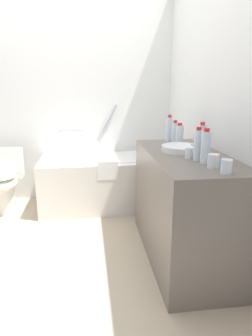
% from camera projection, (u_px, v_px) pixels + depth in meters
% --- Properties ---
extents(ground_plane, '(3.71, 3.71, 0.00)m').
position_uv_depth(ground_plane, '(58.00, 247.00, 2.67)').
color(ground_plane, '#C1AD8E').
extents(wall_back_tiled, '(3.11, 0.10, 2.57)m').
position_uv_depth(wall_back_tiled, '(61.00, 96.00, 3.63)').
color(wall_back_tiled, silver).
rests_on(wall_back_tiled, ground_plane).
extents(wall_right_mirror, '(0.10, 3.01, 2.57)m').
position_uv_depth(wall_right_mirror, '(218.00, 100.00, 2.50)').
color(wall_right_mirror, silver).
rests_on(wall_right_mirror, ground_plane).
extents(bathtub, '(1.59, 0.74, 1.19)m').
position_uv_depth(bathtub, '(109.00, 180.00, 3.55)').
color(bathtub, silver).
rests_on(bathtub, ground_plane).
extents(toilet, '(0.37, 0.50, 0.72)m').
position_uv_depth(toilet, '(4.00, 181.00, 3.36)').
color(toilet, white).
rests_on(toilet, ground_plane).
extents(vanity_counter, '(0.58, 1.31, 0.89)m').
position_uv_depth(vanity_counter, '(184.00, 207.00, 2.43)').
color(vanity_counter, '#6B6056').
rests_on(vanity_counter, ground_plane).
extents(sink_basin, '(0.32, 0.32, 0.05)m').
position_uv_depth(sink_basin, '(181.00, 148.00, 2.39)').
color(sink_basin, white).
rests_on(sink_basin, vanity_counter).
extents(sink_faucet, '(0.13, 0.15, 0.06)m').
position_uv_depth(sink_faucet, '(203.00, 147.00, 2.41)').
color(sink_faucet, '#B5B5BA').
rests_on(sink_faucet, vanity_counter).
extents(water_bottle_0, '(0.06, 0.06, 0.24)m').
position_uv_depth(water_bottle_0, '(198.00, 145.00, 2.08)').
color(water_bottle_0, silver).
rests_on(water_bottle_0, vanity_counter).
extents(water_bottle_1, '(0.06, 0.06, 0.26)m').
position_uv_depth(water_bottle_1, '(202.00, 141.00, 2.16)').
color(water_bottle_1, silver).
rests_on(water_bottle_1, vanity_counter).
extents(water_bottle_2, '(0.06, 0.06, 0.24)m').
position_uv_depth(water_bottle_2, '(206.00, 147.00, 2.00)').
color(water_bottle_2, silver).
rests_on(water_bottle_2, vanity_counter).
extents(water_bottle_3, '(0.06, 0.06, 0.21)m').
position_uv_depth(water_bottle_3, '(175.00, 133.00, 2.72)').
color(water_bottle_3, silver).
rests_on(water_bottle_3, vanity_counter).
extents(water_bottle_4, '(0.06, 0.06, 0.25)m').
position_uv_depth(water_bottle_4, '(169.00, 129.00, 2.82)').
color(water_bottle_4, silver).
rests_on(water_bottle_4, vanity_counter).
extents(water_bottle_5, '(0.07, 0.07, 0.20)m').
position_uv_depth(water_bottle_5, '(179.00, 135.00, 2.65)').
color(water_bottle_5, silver).
rests_on(water_bottle_5, vanity_counter).
extents(drinking_glass_0, '(0.08, 0.08, 0.09)m').
position_uv_depth(drinking_glass_0, '(213.00, 161.00, 1.90)').
color(drinking_glass_0, white).
rests_on(drinking_glass_0, vanity_counter).
extents(drinking_glass_1, '(0.07, 0.07, 0.09)m').
position_uv_depth(drinking_glass_1, '(227.00, 166.00, 1.77)').
color(drinking_glass_1, white).
rests_on(drinking_glass_1, vanity_counter).
extents(drinking_glass_2, '(0.07, 0.07, 0.08)m').
position_uv_depth(drinking_glass_2, '(190.00, 153.00, 2.17)').
color(drinking_glass_2, white).
rests_on(drinking_glass_2, vanity_counter).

